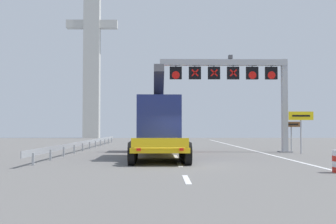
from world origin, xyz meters
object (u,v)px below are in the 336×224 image
at_px(overhead_lane_gantry, 240,78).
at_px(bridge_pylon_distant, 92,44).
at_px(exit_sign_yellow, 301,121).
at_px(heavy_haul_truck_yellow, 158,125).
at_px(tourist_info_sign_brown, 291,129).

distance_m(overhead_lane_gantry, bridge_pylon_distant, 49.20).
bearing_deg(bridge_pylon_distant, exit_sign_yellow, -64.29).
xyz_separation_m(overhead_lane_gantry, heavy_haul_truck_yellow, (-6.03, -3.46, -3.46)).
distance_m(overhead_lane_gantry, tourist_info_sign_brown, 5.72).
relative_size(exit_sign_yellow, bridge_pylon_distant, 0.09).
bearing_deg(exit_sign_yellow, heavy_haul_truck_yellow, -169.73).
distance_m(heavy_haul_truck_yellow, tourist_info_sign_brown, 11.21).
relative_size(overhead_lane_gantry, tourist_info_sign_brown, 4.26).
bearing_deg(exit_sign_yellow, tourist_info_sign_brown, 85.74).
xyz_separation_m(heavy_haul_truck_yellow, bridge_pylon_distant, (-12.20, 47.77, 14.65)).
bearing_deg(heavy_haul_truck_yellow, overhead_lane_gantry, 29.87).
xyz_separation_m(tourist_info_sign_brown, bridge_pylon_distant, (-22.35, 43.01, 14.95)).
relative_size(exit_sign_yellow, tourist_info_sign_brown, 1.29).
relative_size(heavy_haul_truck_yellow, bridge_pylon_distant, 0.43).
xyz_separation_m(heavy_haul_truck_yellow, exit_sign_yellow, (9.93, 1.80, 0.27)).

